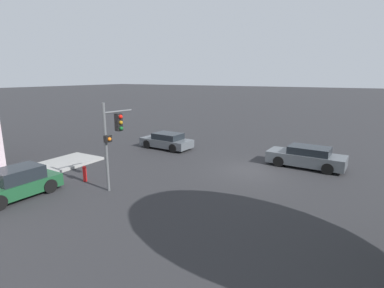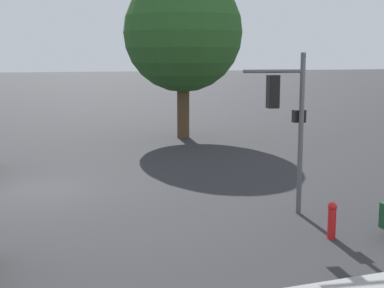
{
  "view_description": "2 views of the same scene",
  "coord_description": "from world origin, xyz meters",
  "px_view_note": "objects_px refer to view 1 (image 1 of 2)",
  "views": [
    {
      "loc": [
        -5.76,
        17.35,
        5.79
      ],
      "look_at": [
        1.6,
        4.56,
        2.42
      ],
      "focal_mm": 28.0,
      "sensor_mm": 36.0,
      "label": 1
    },
    {
      "loc": [
        18.1,
        -0.8,
        4.39
      ],
      "look_at": [
        2.93,
        4.49,
        1.78
      ],
      "focal_mm": 50.0,
      "sensor_mm": 36.0,
      "label": 2
    }
  ],
  "objects_px": {
    "parked_car_0": "(17,184)",
    "crossing_car_0": "(306,157)",
    "crossing_car_1": "(167,141)",
    "traffic_signal": "(113,133)",
    "fire_hydrant": "(85,173)"
  },
  "relations": [
    {
      "from": "crossing_car_1",
      "to": "parked_car_0",
      "type": "relative_size",
      "value": 1.08
    },
    {
      "from": "traffic_signal",
      "to": "crossing_car_0",
      "type": "relative_size",
      "value": 0.93
    },
    {
      "from": "crossing_car_0",
      "to": "fire_hydrant",
      "type": "xyz_separation_m",
      "value": [
        10.25,
        9.02,
        -0.18
      ]
    },
    {
      "from": "parked_car_0",
      "to": "crossing_car_0",
      "type": "bearing_deg",
      "value": 139.42
    },
    {
      "from": "traffic_signal",
      "to": "fire_hydrant",
      "type": "relative_size",
      "value": 4.91
    },
    {
      "from": "crossing_car_0",
      "to": "crossing_car_1",
      "type": "xyz_separation_m",
      "value": [
        10.73,
        0.28,
        -0.05
      ]
    },
    {
      "from": "crossing_car_0",
      "to": "crossing_car_1",
      "type": "height_order",
      "value": "crossing_car_0"
    },
    {
      "from": "crossing_car_0",
      "to": "parked_car_0",
      "type": "height_order",
      "value": "parked_car_0"
    },
    {
      "from": "crossing_car_0",
      "to": "traffic_signal",
      "type": "bearing_deg",
      "value": 51.37
    },
    {
      "from": "crossing_car_1",
      "to": "fire_hydrant",
      "type": "relative_size",
      "value": 4.72
    },
    {
      "from": "traffic_signal",
      "to": "crossing_car_0",
      "type": "bearing_deg",
      "value": 57.27
    },
    {
      "from": "traffic_signal",
      "to": "fire_hydrant",
      "type": "xyz_separation_m",
      "value": [
        2.28,
        0.06,
        -2.48
      ]
    },
    {
      "from": "crossing_car_1",
      "to": "traffic_signal",
      "type": "bearing_deg",
      "value": 110.96
    },
    {
      "from": "crossing_car_0",
      "to": "crossing_car_1",
      "type": "relative_size",
      "value": 1.12
    },
    {
      "from": "crossing_car_0",
      "to": "crossing_car_1",
      "type": "distance_m",
      "value": 10.73
    }
  ]
}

